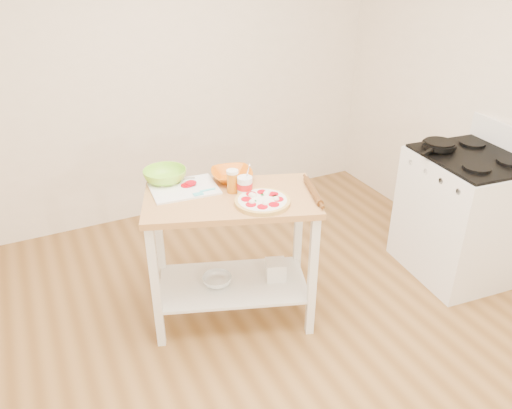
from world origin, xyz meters
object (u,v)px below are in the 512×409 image
object	(u,v)px
prep_island	(232,233)
shelf_glass_bowl	(217,280)
green_bowl	(165,176)
yogurt_tub	(245,185)
pizza	(262,201)
knife	(167,180)
spatula	(203,192)
orange_bowl	(232,175)
cutting_board	(184,188)
beer_pint	(233,181)
rolling_pin	(313,191)
shelf_bin	(276,270)
skillet	(439,145)
gas_stove	(462,215)

from	to	relation	value
prep_island	shelf_glass_bowl	bearing A→B (deg)	164.20
prep_island	green_bowl	world-z (taller)	green_bowl
yogurt_tub	pizza	bearing A→B (deg)	-76.00
pizza	knife	xyz separation A→B (m)	(-0.41, 0.52, 0.00)
spatula	green_bowl	distance (m)	0.31
prep_island	orange_bowl	size ratio (longest dim) A/B	4.47
pizza	cutting_board	bearing A→B (deg)	132.76
knife	beer_pint	xyz separation A→B (m)	(0.32, -0.31, 0.06)
beer_pint	yogurt_tub	distance (m)	0.08
cutting_board	yogurt_tub	distance (m)	0.39
beer_pint	rolling_pin	bearing A→B (deg)	-28.99
prep_island	shelf_glass_bowl	world-z (taller)	prep_island
prep_island	green_bowl	bearing A→B (deg)	128.59
cutting_board	knife	bearing A→B (deg)	117.33
shelf_glass_bowl	spatula	bearing A→B (deg)	117.80
pizza	shelf_bin	world-z (taller)	pizza
prep_island	shelf_bin	size ratio (longest dim) A/B	9.12
spatula	orange_bowl	distance (m)	0.26
prep_island	spatula	distance (m)	0.32
pizza	knife	size ratio (longest dim) A/B	1.22
shelf_glass_bowl	cutting_board	bearing A→B (deg)	123.03
knife	shelf_glass_bowl	size ratio (longest dim) A/B	1.38
pizza	green_bowl	bearing A→B (deg)	128.46
spatula	rolling_pin	distance (m)	0.66
pizza	shelf_glass_bowl	xyz separation A→B (m)	(-0.23, 0.19, -0.63)
knife	skillet	bearing A→B (deg)	5.21
shelf_bin	pizza	bearing A→B (deg)	-148.96
prep_island	shelf_glass_bowl	xyz separation A→B (m)	(-0.10, 0.03, -0.35)
rolling_pin	shelf_bin	world-z (taller)	rolling_pin
cutting_board	orange_bowl	distance (m)	0.32
pizza	shelf_glass_bowl	distance (m)	0.69
yogurt_tub	gas_stove	bearing A→B (deg)	-8.49
gas_stove	orange_bowl	xyz separation A→B (m)	(-1.63, 0.46, 0.46)
gas_stove	green_bowl	distance (m)	2.17
cutting_board	green_bowl	world-z (taller)	green_bowl
rolling_pin	green_bowl	bearing A→B (deg)	143.68
skillet	green_bowl	bearing A→B (deg)	145.86
pizza	green_bowl	world-z (taller)	green_bowl
beer_pint	green_bowl	bearing A→B (deg)	135.84
spatula	shelf_glass_bowl	bearing A→B (deg)	-62.12
skillet	rolling_pin	bearing A→B (deg)	165.31
prep_island	skillet	xyz separation A→B (m)	(1.59, -0.05, 0.33)
prep_island	cutting_board	xyz separation A→B (m)	(-0.22, 0.22, 0.27)
yogurt_tub	rolling_pin	bearing A→B (deg)	-25.83
rolling_pin	shelf_glass_bowl	distance (m)	0.87
cutting_board	spatula	bearing A→B (deg)	-49.72
knife	orange_bowl	world-z (taller)	orange_bowl
shelf_glass_bowl	shelf_bin	world-z (taller)	shelf_bin
rolling_pin	shelf_bin	bearing A→B (deg)	148.66
cutting_board	prep_island	bearing A→B (deg)	-39.73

